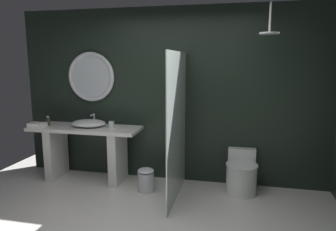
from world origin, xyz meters
name	(u,v)px	position (x,y,z in m)	size (l,w,h in m)	color
back_wall_panel	(172,96)	(0.00, 1.90, 1.30)	(4.80, 0.10, 2.60)	black
vanity_counter	(86,146)	(-1.27, 1.54, 0.53)	(1.69, 0.57, 0.83)	silver
vessel_sink	(89,123)	(-1.23, 1.57, 0.89)	(0.52, 0.43, 0.17)	white
tumbler_cup	(111,125)	(-0.85, 1.56, 0.88)	(0.08, 0.08, 0.10)	silver
soap_dispenser	(48,121)	(-1.87, 1.50, 0.90)	(0.05, 0.05, 0.15)	#3D3323
round_wall_mirror	(91,77)	(-1.27, 1.81, 1.58)	(0.77, 0.06, 0.77)	silver
shower_glass_panel	(177,127)	(0.21, 1.23, 0.97)	(0.02, 1.23, 1.94)	silver
rain_shower_head	(269,31)	(1.31, 1.30, 2.17)	(0.24, 0.24, 0.37)	silver
toilet	(241,174)	(1.07, 1.59, 0.26)	(0.44, 0.60, 0.57)	white
waste_bin	(146,180)	(-0.24, 1.30, 0.17)	(0.23, 0.23, 0.34)	silver
folded_hand_towel	(37,125)	(-1.96, 1.36, 0.87)	(0.24, 0.17, 0.07)	white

